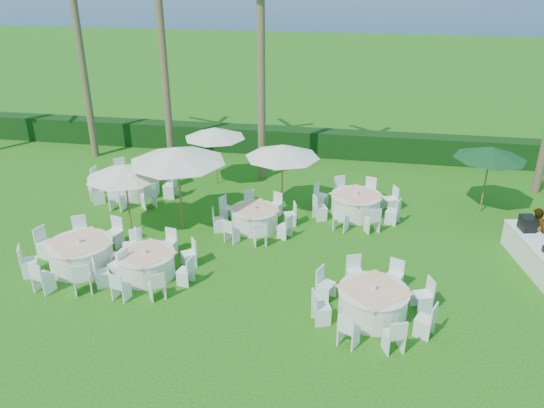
{
  "coord_description": "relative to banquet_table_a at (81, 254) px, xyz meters",
  "views": [
    {
      "loc": [
        4.59,
        -12.15,
        8.49
      ],
      "look_at": [
        1.85,
        3.24,
        1.3
      ],
      "focal_mm": 35.0,
      "sensor_mm": 36.0,
      "label": 1
    }
  ],
  "objects": [
    {
      "name": "palm_b",
      "position": [
        -0.43,
        9.09,
        4.81
      ],
      "size": [
        4.27,
        4.36,
        9.57
      ],
      "color": "brown",
      "rests_on": "ground"
    },
    {
      "name": "umbrella_a",
      "position": [
        0.53,
        2.38,
        1.82
      ],
      "size": [
        2.52,
        2.52,
        2.48
      ],
      "color": "brown",
      "rests_on": "ground"
    },
    {
      "name": "ground",
      "position": [
        3.52,
        -0.51,
        -0.45
      ],
      "size": [
        120.0,
        120.0,
        0.0
      ],
      "primitive_type": "plane",
      "color": "#1C540E",
      "rests_on": "ground"
    },
    {
      "name": "banquet_table_e",
      "position": [
        4.63,
        3.47,
        -0.06
      ],
      "size": [
        2.85,
        2.85,
        0.89
      ],
      "color": "silver",
      "rests_on": "ground"
    },
    {
      "name": "hedge",
      "position": [
        3.52,
        11.49,
        0.15
      ],
      "size": [
        34.0,
        1.0,
        1.2
      ],
      "primitive_type": "cube",
      "color": "black",
      "rests_on": "ground"
    },
    {
      "name": "umbrella_c",
      "position": [
        2.25,
        7.12,
        1.77
      ],
      "size": [
        2.49,
        2.49,
        2.43
      ],
      "color": "brown",
      "rests_on": "ground"
    },
    {
      "name": "banquet_table_c",
      "position": [
        8.69,
        -0.94,
        -0.02
      ],
      "size": [
        3.15,
        3.15,
        0.97
      ],
      "color": "silver",
      "rests_on": "ground"
    },
    {
      "name": "banquet_table_a",
      "position": [
        0.0,
        0.0,
        0.0
      ],
      "size": [
        3.36,
        3.36,
        1.01
      ],
      "color": "silver",
      "rests_on": "ground"
    },
    {
      "name": "banquet_table_d",
      "position": [
        -0.67,
        5.51,
        0.01
      ],
      "size": [
        3.48,
        3.48,
        1.04
      ],
      "color": "silver",
      "rests_on": "ground"
    },
    {
      "name": "palm_a",
      "position": [
        -4.39,
        9.48,
        4.53
      ],
      "size": [
        4.32,
        4.32,
        9.04
      ],
      "color": "brown",
      "rests_on": "ground"
    },
    {
      "name": "staff_person",
      "position": [
        13.58,
        3.16,
        0.37
      ],
      "size": [
        0.66,
        0.49,
        1.63
      ],
      "primitive_type": "imported",
      "rotation": [
        0.0,
        0.0,
        2.95
      ],
      "color": "gray",
      "rests_on": "ground"
    },
    {
      "name": "banquet_table_f",
      "position": [
        8.05,
        5.13,
        -0.02
      ],
      "size": [
        3.16,
        3.16,
        0.97
      ],
      "color": "silver",
      "rests_on": "ground"
    },
    {
      "name": "umbrella_d",
      "position": [
        5.36,
        4.88,
        1.95
      ],
      "size": [
        2.68,
        2.68,
        2.62
      ],
      "color": "brown",
      "rests_on": "ground"
    },
    {
      "name": "buffet_table",
      "position": [
        13.56,
        2.15,
        0.01
      ],
      "size": [
        1.47,
        3.76,
        1.31
      ],
      "color": "silver",
      "rests_on": "ground"
    },
    {
      "name": "umbrella_green",
      "position": [
        12.63,
        6.26,
        1.85
      ],
      "size": [
        2.55,
        2.55,
        2.52
      ],
      "color": "brown",
      "rests_on": "ground"
    },
    {
      "name": "ocean",
      "position": [
        3.52,
        101.49,
        -0.45
      ],
      "size": [
        260.0,
        260.0,
        0.0
      ],
      "primitive_type": "plane",
      "color": "#071A46",
      "rests_on": "ground"
    },
    {
      "name": "umbrella_b",
      "position": [
        2.16,
        3.0,
        2.26
      ],
      "size": [
        3.24,
        3.24,
        2.97
      ],
      "color": "brown",
      "rests_on": "ground"
    },
    {
      "name": "banquet_table_b",
      "position": [
        2.13,
        -0.11,
        -0.05
      ],
      "size": [
        2.99,
        2.99,
        0.91
      ],
      "color": "silver",
      "rests_on": "ground"
    },
    {
      "name": "palm_c",
      "position": [
        3.98,
        8.1,
        5.21
      ],
      "size": [
        4.4,
        3.99,
        10.36
      ],
      "color": "brown",
      "rests_on": "ground"
    }
  ]
}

